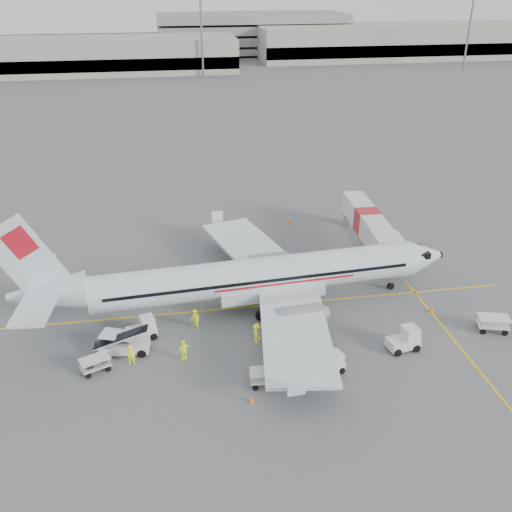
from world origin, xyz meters
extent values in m
plane|color=#56595B|center=(0.00, 0.00, 0.00)|extent=(360.00, 360.00, 0.00)
cube|color=yellow|center=(0.00, 0.00, 0.01)|extent=(44.00, 0.20, 0.01)
cube|color=yellow|center=(14.00, -8.00, 0.01)|extent=(0.20, 20.00, 0.01)
cone|color=orange|center=(14.07, -3.17, 0.31)|extent=(0.38, 0.38, 0.63)
cone|color=orange|center=(6.30, 16.91, 0.34)|extent=(0.42, 0.42, 0.68)
cone|color=orange|center=(-2.60, -11.85, 0.28)|extent=(0.34, 0.34, 0.55)
imported|color=#E4F31E|center=(-10.54, -6.40, 0.83)|extent=(0.64, 0.45, 1.66)
imported|color=#E4F31E|center=(-5.65, -2.48, 0.86)|extent=(0.95, 1.03, 1.71)
imported|color=#E4F31E|center=(-1.13, -5.14, 0.82)|extent=(0.84, 1.18, 1.65)
imported|color=#E4F31E|center=(-6.76, -6.50, 0.86)|extent=(1.09, 0.84, 1.72)
camera|label=1|loc=(-7.18, -40.90, 25.69)|focal=40.00mm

